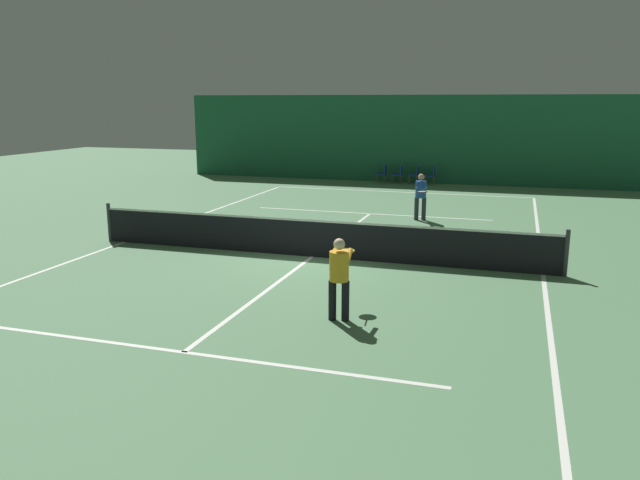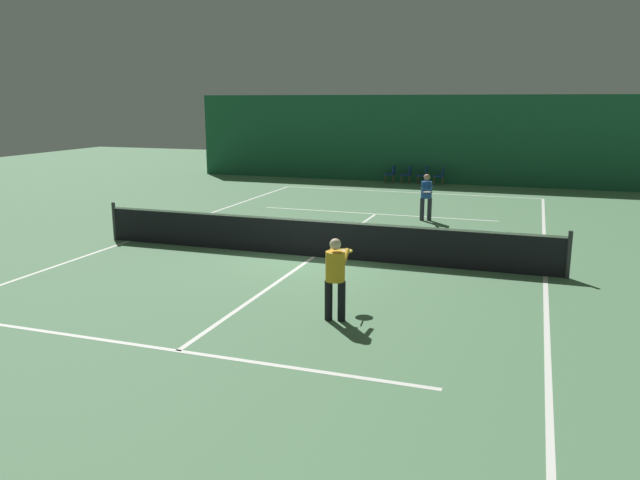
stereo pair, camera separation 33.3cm
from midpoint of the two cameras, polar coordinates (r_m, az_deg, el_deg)
The scene contains 15 objects.
ground_plane at distance 15.70m, azimuth 0.06°, elevation -1.54°, with size 60.00×60.00×0.00m, color #56845B.
backdrop_curtain at distance 30.14m, azimuth 9.67°, elevation 9.06°, with size 23.00×0.12×4.10m.
court_line_baseline_far at distance 27.03m, azimuth 8.32°, elevation 4.34°, with size 11.00×0.10×0.00m.
court_line_service_far at distance 21.72m, azimuth 5.57°, elevation 2.39°, with size 8.25×0.10×0.00m.
court_line_service_near at distance 10.16m, azimuth -11.93°, elevation -9.89°, with size 8.25×0.10×0.00m.
court_line_sideline_left at distance 18.20m, azimuth -16.54°, elevation -0.08°, with size 0.10×23.80×0.00m.
court_line_sideline_right at distance 14.91m, azimuth 20.51°, elevation -3.12°, with size 0.10×23.80×0.00m.
court_line_centre at distance 15.70m, azimuth 0.06°, elevation -1.53°, with size 0.10×12.80×0.00m.
tennis_net at distance 15.58m, azimuth 0.06°, elevation 0.28°, with size 12.00×0.10×1.07m.
player_near at distance 11.04m, azimuth 2.31°, elevation -2.98°, with size 0.50×1.31×1.50m.
player_far at distance 20.56m, azimuth 10.16°, elevation 4.18°, with size 0.57×1.33×1.52m.
courtside_chair_0 at distance 29.98m, azimuth 6.86°, elevation 6.12°, with size 0.44×0.44×0.84m.
courtside_chair_1 at distance 29.83m, azimuth 8.32°, elevation 6.05°, with size 0.44×0.44×0.84m.
courtside_chair_2 at distance 29.70m, azimuth 9.79°, elevation 5.97°, with size 0.44×0.44×0.84m.
courtside_chair_3 at distance 29.58m, azimuth 11.27°, elevation 5.88°, with size 0.44×0.44×0.84m.
Camera 2 is at (5.11, -14.34, 3.85)m, focal length 35.00 mm.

